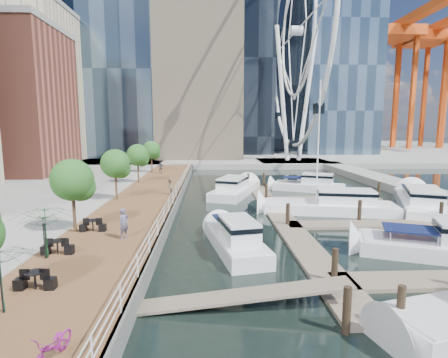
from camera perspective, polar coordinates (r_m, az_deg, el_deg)
name	(u,v)px	position (r m, az deg, el deg)	size (l,w,h in m)	color
ground	(265,269)	(19.37, 6.74, -14.38)	(520.00, 520.00, 0.00)	black
boardwalk	(145,202)	(33.90, -12.70, -3.74)	(6.00, 60.00, 1.00)	brown
seawall	(177,202)	(33.50, -7.64, -3.75)	(0.25, 60.00, 1.00)	#595954
land_far	(218,149)	(119.87, -1.06, 4.96)	(200.00, 114.00, 1.00)	gray
breakwater	(414,191)	(44.63, 28.55, -1.68)	(4.00, 60.00, 1.00)	gray
pier	(293,163)	(72.00, 11.17, 2.59)	(14.00, 12.00, 1.00)	gray
railing	(176,191)	(33.31, -7.84, -2.03)	(0.10, 60.00, 1.05)	white
floating_docks	(342,213)	(30.50, 18.68, -5.33)	(16.00, 34.00, 2.60)	#6D6051
ferris_wheel	(297,31)	(74.01, 11.77, 22.57)	(5.80, 45.60, 47.80)	white
port_cranes	(426,89)	(134.10, 30.11, 12.57)	(40.00, 52.00, 38.00)	#D84C14
street_trees	(115,164)	(32.89, -17.34, 2.40)	(2.60, 42.60, 4.60)	#3F2B1C
cafe_tables	(48,262)	(18.34, -26.84, -11.97)	(2.50, 13.70, 0.74)	black
bicycle	(53,348)	(11.61, -26.18, -23.47)	(0.65, 1.87, 0.98)	#7B1166
pedestrian_near	(124,223)	(21.47, -16.01, -6.99)	(0.66, 0.43, 1.81)	#4F516A
pedestrian_mid	(170,187)	(34.61, -8.85, -1.22)	(0.76, 0.59, 1.57)	#7B6755
pedestrian_far	(161,167)	(51.08, -10.30, 1.90)	(1.03, 0.43, 1.76)	#333840
moored_yachts	(329,213)	(32.61, 16.72, -5.26)	(24.65, 35.19, 11.50)	white
cafe_seating	(34,246)	(18.07, -28.63, -9.55)	(4.04, 8.49, 2.64)	#0D331F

